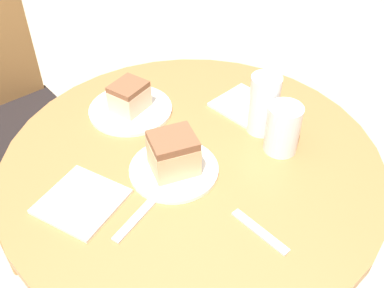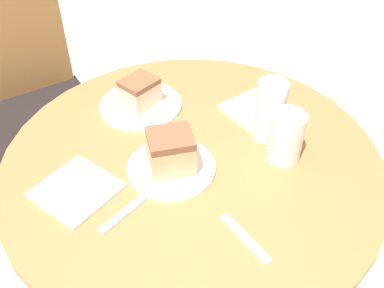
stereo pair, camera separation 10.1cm
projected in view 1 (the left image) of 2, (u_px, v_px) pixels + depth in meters
table at (192, 214)px, 1.17m from camera, size 0.88×0.88×0.76m
chair at (3, 111)px, 1.62m from camera, size 0.50×0.51×0.97m
plate_near at (174, 170)px, 1.00m from camera, size 0.20×0.20×0.01m
plate_far at (131, 109)px, 1.17m from camera, size 0.21×0.21×0.01m
cake_slice_near at (173, 153)px, 0.97m from camera, size 0.13×0.12×0.09m
cake_slice_far at (129, 96)px, 1.14m from camera, size 0.10×0.09×0.07m
glass_lemonade at (263, 108)px, 1.07m from camera, size 0.07×0.07×0.15m
glass_water at (282, 131)px, 1.02m from camera, size 0.08×0.08×0.12m
napkin_stack at (81, 201)px, 0.93m from camera, size 0.18×0.18×0.01m
fork at (144, 210)px, 0.91m from camera, size 0.19×0.05×0.00m
spoon at (260, 231)px, 0.87m from camera, size 0.03×0.14×0.00m
napkin_side at (244, 105)px, 1.18m from camera, size 0.15×0.15×0.01m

